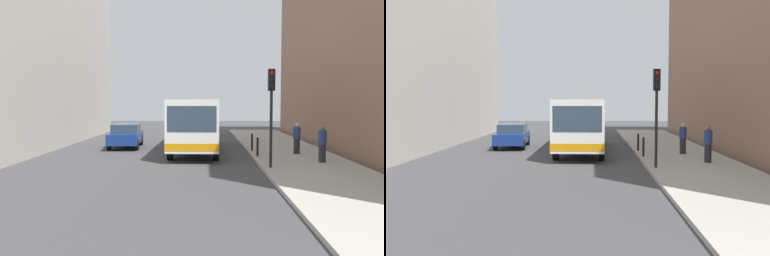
{
  "view_description": "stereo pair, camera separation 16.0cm",
  "coord_description": "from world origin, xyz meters",
  "views": [
    {
      "loc": [
        0.7,
        -21.2,
        2.98
      ],
      "look_at": [
        0.13,
        2.15,
        1.47
      ],
      "focal_mm": 40.93,
      "sensor_mm": 36.0,
      "label": 1
    },
    {
      "loc": [
        0.86,
        -21.2,
        2.98
      ],
      "look_at": [
        0.13,
        2.15,
        1.47
      ],
      "focal_mm": 40.93,
      "sensor_mm": 36.0,
      "label": 2
    }
  ],
  "objects": [
    {
      "name": "traffic_light",
      "position": [
        3.55,
        -2.97,
        3.01
      ],
      "size": [
        0.28,
        0.33,
        4.1
      ],
      "color": "black",
      "rests_on": "sidewalk"
    },
    {
      "name": "pedestrian_near_signal",
      "position": [
        6.12,
        -1.37,
        0.99
      ],
      "size": [
        0.38,
        0.38,
        1.68
      ],
      "rotation": [
        0.0,
        0.0,
        5.6
      ],
      "color": "#26262D",
      "rests_on": "sidewalk"
    },
    {
      "name": "car_beside_bus",
      "position": [
        -4.09,
        5.86,
        0.78
      ],
      "size": [
        2.05,
        4.49,
        1.48
      ],
      "rotation": [
        0.0,
        0.0,
        3.19
      ],
      "color": "navy",
      "rests_on": "ground"
    },
    {
      "name": "bus",
      "position": [
        0.28,
        4.26,
        1.73
      ],
      "size": [
        2.67,
        11.05,
        3.0
      ],
      "rotation": [
        0.0,
        0.0,
        3.13
      ],
      "color": "white",
      "rests_on": "ground"
    },
    {
      "name": "car_behind_bus",
      "position": [
        0.25,
        14.85,
        0.78
      ],
      "size": [
        1.91,
        4.43,
        1.48
      ],
      "rotation": [
        0.0,
        0.0,
        3.13
      ],
      "color": "navy",
      "rests_on": "ground"
    },
    {
      "name": "bollard_mid",
      "position": [
        3.45,
        3.09,
        0.62
      ],
      "size": [
        0.11,
        0.11,
        0.95
      ],
      "primitive_type": "cylinder",
      "color": "black",
      "rests_on": "sidewalk"
    },
    {
      "name": "sidewalk",
      "position": [
        5.4,
        0.0,
        0.07
      ],
      "size": [
        4.4,
        40.0,
        0.15
      ],
      "primitive_type": "cube",
      "color": "#ADA89E",
      "rests_on": "ground"
    },
    {
      "name": "bollard_near",
      "position": [
        3.45,
        0.61,
        0.62
      ],
      "size": [
        0.11,
        0.11,
        0.95
      ],
      "primitive_type": "cylinder",
      "color": "black",
      "rests_on": "sidewalk"
    },
    {
      "name": "pedestrian_mid_sidewalk",
      "position": [
        5.64,
        1.76,
        0.95
      ],
      "size": [
        0.38,
        0.38,
        1.62
      ],
      "rotation": [
        0.0,
        0.0,
        5.59
      ],
      "color": "#26262D",
      "rests_on": "sidewalk"
    },
    {
      "name": "ground_plane",
      "position": [
        0.0,
        0.0,
        0.0
      ],
      "size": [
        80.0,
        80.0,
        0.0
      ],
      "primitive_type": "plane",
      "color": "#424244"
    }
  ]
}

